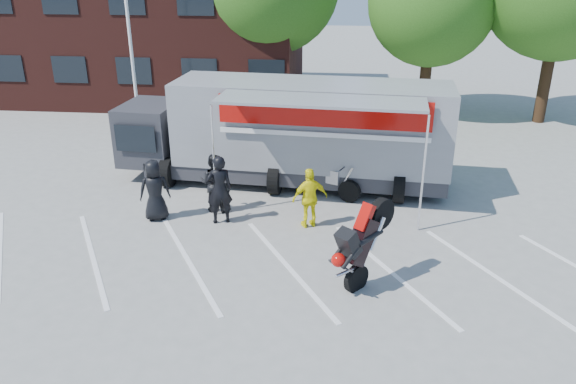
% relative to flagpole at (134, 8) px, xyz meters
% --- Properties ---
extents(ground, '(100.00, 100.00, 0.00)m').
position_rel_flagpole_xyz_m(ground, '(6.24, -10.00, -5.05)').
color(ground, '#979793').
rests_on(ground, ground).
extents(parking_bay_lines, '(18.09, 13.33, 0.01)m').
position_rel_flagpole_xyz_m(parking_bay_lines, '(6.24, -9.00, -5.05)').
color(parking_bay_lines, white).
rests_on(parking_bay_lines, ground).
extents(office_building, '(18.00, 8.00, 7.00)m').
position_rel_flagpole_xyz_m(office_building, '(-3.76, 8.00, -1.55)').
color(office_building, '#461C16').
rests_on(office_building, ground).
extents(flagpole, '(1.61, 0.12, 8.00)m').
position_rel_flagpole_xyz_m(flagpole, '(0.00, 0.00, 0.00)').
color(flagpole, white).
rests_on(flagpole, ground).
extents(tree_mid, '(5.44, 5.44, 7.68)m').
position_rel_flagpole_xyz_m(tree_mid, '(11.24, 5.00, -0.11)').
color(tree_mid, '#382314').
rests_on(tree_mid, ground).
extents(transporter_truck, '(10.65, 5.79, 3.27)m').
position_rel_flagpole_xyz_m(transporter_truck, '(6.17, -3.71, -5.05)').
color(transporter_truck, gray).
rests_on(transporter_truck, ground).
extents(parked_motorcycle, '(2.41, 1.62, 1.20)m').
position_rel_flagpole_xyz_m(parked_motorcycle, '(7.18, -4.75, -5.05)').
color(parked_motorcycle, '#A9A9AD').
rests_on(parked_motorcycle, ground).
extents(stunt_bike_rider, '(1.88, 1.97, 2.18)m').
position_rel_flagpole_xyz_m(stunt_bike_rider, '(8.47, -9.31, -5.05)').
color(stunt_bike_rider, black).
rests_on(stunt_bike_rider, ground).
extents(spectator_leather_a, '(0.99, 0.82, 1.73)m').
position_rel_flagpole_xyz_m(spectator_leather_a, '(2.56, -6.76, -4.19)').
color(spectator_leather_a, black).
rests_on(spectator_leather_a, ground).
extents(spectator_leather_b, '(0.82, 0.68, 1.92)m').
position_rel_flagpole_xyz_m(spectator_leather_b, '(4.37, -6.78, -4.09)').
color(spectator_leather_b, black).
rests_on(spectator_leather_b, ground).
extents(spectator_leather_c, '(0.91, 0.75, 1.71)m').
position_rel_flagpole_xyz_m(spectator_leather_c, '(4.06, -6.04, -4.20)').
color(spectator_leather_c, black).
rests_on(spectator_leather_c, ground).
extents(spectator_hivis, '(1.06, 0.75, 1.66)m').
position_rel_flagpole_xyz_m(spectator_hivis, '(6.82, -6.81, -4.22)').
color(spectator_hivis, '#FFF30D').
rests_on(spectator_hivis, ground).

